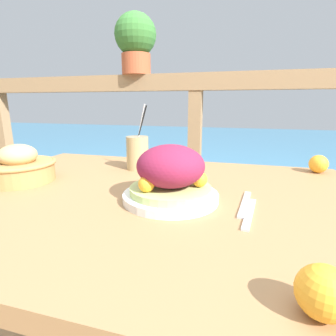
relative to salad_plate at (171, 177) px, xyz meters
name	(u,v)px	position (x,y,z in m)	size (l,w,h in m)	color
patio_table	(145,221)	(-0.09, 0.04, -0.15)	(1.21, 0.89, 0.73)	#997047
railing_fence	(195,127)	(-0.09, 0.85, 0.05)	(2.80, 0.08, 1.13)	#937551
sea_backdrop	(223,154)	(-0.09, 3.35, -0.57)	(12.00, 4.00, 0.44)	teal
salad_plate	(171,177)	(0.00, 0.00, 0.00)	(0.25, 0.25, 0.15)	silver
drink_glass	(138,153)	(-0.21, 0.29, 0.00)	(0.08, 0.08, 0.24)	tan
bread_basket	(19,167)	(-0.51, 0.03, -0.02)	(0.22, 0.22, 0.12)	#AD7F47
potted_plant	(136,41)	(-0.43, 0.85, 0.52)	(0.23, 0.23, 0.33)	#A34C2D
fork	(245,204)	(0.19, 0.02, -0.06)	(0.03, 0.18, 0.00)	silver
knife	(249,213)	(0.20, -0.04, -0.06)	(0.04, 0.18, 0.00)	silver
orange_near_basket	(318,164)	(0.44, 0.41, -0.03)	(0.06, 0.06, 0.06)	#F9A328
orange_near_glass	(324,292)	(0.27, -0.32, -0.03)	(0.07, 0.07, 0.07)	#F9A328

